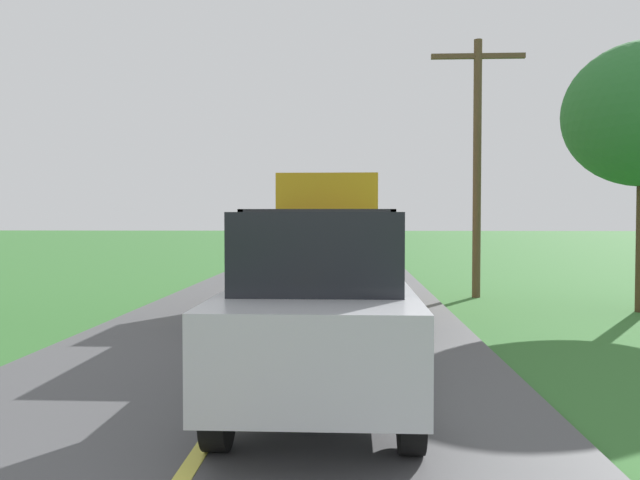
% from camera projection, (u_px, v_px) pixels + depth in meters
% --- Properties ---
extents(banana_truck_near, '(2.38, 5.82, 2.80)m').
position_uv_depth(banana_truck_near, '(327.00, 242.00, 13.17)').
color(banana_truck_near, '#2D2D30').
rests_on(banana_truck_near, road_surface).
extents(utility_pole_roadside, '(2.26, 0.20, 6.29)m').
position_uv_depth(utility_pole_roadside, '(477.00, 156.00, 15.74)').
color(utility_pole_roadside, brown).
rests_on(utility_pole_roadside, ground).
extents(following_car, '(1.74, 4.10, 1.92)m').
position_uv_depth(following_car, '(321.00, 307.00, 6.34)').
color(following_car, '#B7BABF').
rests_on(following_car, road_surface).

